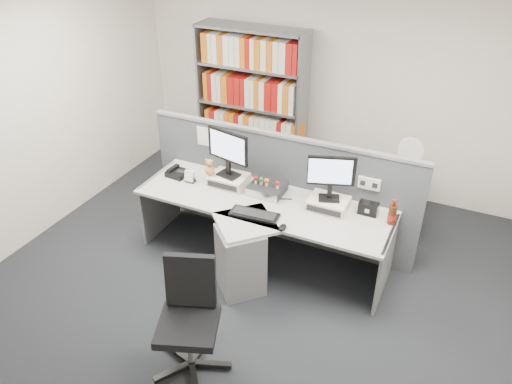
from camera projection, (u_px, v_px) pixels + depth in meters
The scene contains 21 objects.
ground at pixel (227, 307), 4.72m from camera, with size 5.50×5.50×0.00m, color #272A2E.
room_shell at pixel (220, 135), 3.79m from camera, with size 5.04×5.54×2.72m.
partition at pixel (280, 187), 5.35m from camera, with size 3.00×0.08×1.27m.
desk at pixel (254, 234), 4.94m from camera, with size 2.60×1.20×0.72m.
monitor_riser_left at pixel (229, 180), 5.25m from camera, with size 0.38×0.31×0.10m.
monitor_riser_right at pixel (328, 204), 4.85m from camera, with size 0.38×0.31×0.10m.
monitor_left at pixel (228, 150), 5.06m from camera, with size 0.49×0.20×0.51m.
monitor_right at pixel (331, 174), 4.68m from camera, with size 0.44×0.20×0.46m.
desktop_pc at pixel (267, 189), 5.09m from camera, with size 0.35×0.31×0.09m.
figurines at pixel (265, 181), 5.03m from camera, with size 0.29×0.05×0.09m.
keyboard at pixel (254, 214), 4.75m from camera, with size 0.48×0.21×0.03m.
mouse at pixel (283, 227), 4.56m from camera, with size 0.07×0.11×0.04m, color black.
desk_phone at pixel (177, 173), 5.41m from camera, with size 0.23×0.21×0.09m.
desk_calendar at pixel (190, 177), 5.28m from camera, with size 0.11×0.08×0.13m.
plush_toy at pixel (210, 168), 5.19m from camera, with size 0.11×0.11×0.18m.
speaker at pixel (368, 208), 4.75m from camera, with size 0.19×0.10×0.12m, color black.
cola_bottle at pixel (392, 215), 4.60m from camera, with size 0.08×0.08×0.26m.
shelving_unit at pixel (252, 108), 6.43m from camera, with size 1.41×0.40×2.00m.
filing_cabinet at pixel (402, 202), 5.64m from camera, with size 0.45×0.61×0.70m.
desk_fan at pixel (411, 152), 5.31m from camera, with size 0.27×0.16×0.46m.
office_chair at pixel (189, 314), 3.92m from camera, with size 0.65×0.63×0.98m.
Camera 1 is at (1.72, -3.02, 3.39)m, focal length 34.87 mm.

